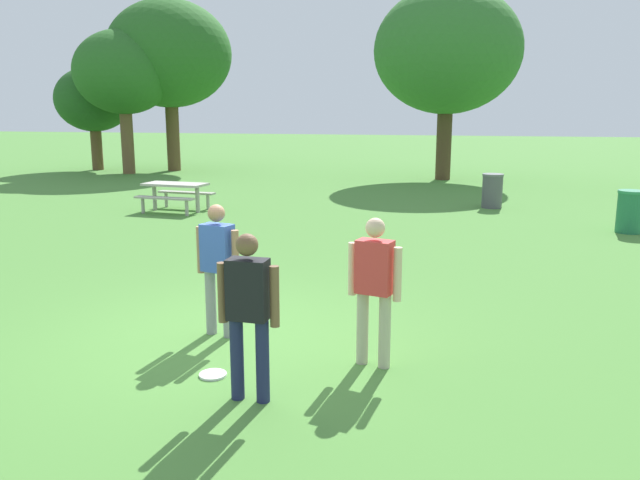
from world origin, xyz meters
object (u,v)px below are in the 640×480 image
at_px(person_thrower, 218,261).
at_px(picnic_table_near, 175,191).
at_px(tree_broad_center, 123,73).
at_px(tree_tall_left, 93,100).
at_px(trash_can_further_along, 492,191).
at_px(tree_far_right, 169,54).
at_px(person_bystander, 248,307).
at_px(frisbee, 213,375).
at_px(tree_slender_mid, 447,51).
at_px(person_catcher, 374,282).
at_px(trash_can_beside_table, 630,211).

height_order(person_thrower, picnic_table_near, person_thrower).
bearing_deg(person_thrower, tree_broad_center, 122.08).
distance_m(tree_tall_left, tree_broad_center, 2.75).
relative_size(trash_can_further_along, tree_far_right, 0.13).
height_order(person_bystander, trash_can_further_along, person_bystander).
height_order(tree_broad_center, tree_far_right, tree_far_right).
bearing_deg(person_thrower, frisbee, -72.19).
bearing_deg(person_bystander, trash_can_further_along, 78.08).
relative_size(person_bystander, trash_can_further_along, 1.71).
bearing_deg(frisbee, trash_can_further_along, 75.20).
relative_size(person_bystander, tree_far_right, 0.22).
height_order(person_bystander, picnic_table_near, person_bystander).
height_order(frisbee, tree_slender_mid, tree_slender_mid).
bearing_deg(frisbee, tree_tall_left, 124.29).
relative_size(picnic_table_near, tree_far_right, 0.25).
distance_m(trash_can_further_along, tree_broad_center, 16.63).
bearing_deg(person_catcher, tree_slender_mid, 89.71).
bearing_deg(trash_can_further_along, person_thrower, -107.99).
distance_m(trash_can_further_along, tree_tall_left, 18.92).
xyz_separation_m(picnic_table_near, trash_can_further_along, (8.43, 2.55, -0.08)).
distance_m(person_catcher, tree_far_right, 23.59).
bearing_deg(trash_can_beside_table, person_thrower, -128.49).
bearing_deg(tree_tall_left, trash_can_further_along, -24.17).
xyz_separation_m(person_thrower, person_catcher, (1.98, -0.52, 0.00)).
relative_size(frisbee, tree_far_right, 0.04).
xyz_separation_m(tree_broad_center, tree_far_right, (1.33, 1.64, 0.85)).
bearing_deg(picnic_table_near, tree_tall_left, 130.29).
bearing_deg(person_bystander, person_thrower, 120.33).
xyz_separation_m(tree_broad_center, tree_slender_mid, (13.26, 0.59, 0.68)).
distance_m(person_thrower, trash_can_further_along, 11.95).
bearing_deg(trash_can_further_along, trash_can_beside_table, -47.06).
distance_m(picnic_table_near, tree_slender_mid, 12.55).
relative_size(frisbee, tree_slender_mid, 0.04).
bearing_deg(tree_far_right, trash_can_beside_table, -34.32).
bearing_deg(picnic_table_near, tree_far_right, 115.60).
bearing_deg(tree_far_right, person_thrower, -63.17).
height_order(person_thrower, tree_far_right, tree_far_right).
relative_size(person_bystander, frisbee, 5.65).
bearing_deg(tree_slender_mid, tree_broad_center, -177.46).
distance_m(person_catcher, picnic_table_near, 11.51).
bearing_deg(tree_tall_left, trash_can_beside_table, -28.32).
height_order(person_thrower, tree_slender_mid, tree_slender_mid).
bearing_deg(tree_slender_mid, person_bystander, -93.24).
distance_m(person_catcher, frisbee, 1.97).
relative_size(person_bystander, picnic_table_near, 0.90).
bearing_deg(trash_can_further_along, tree_tall_left, 155.83).
xyz_separation_m(person_catcher, frisbee, (-1.61, -0.66, -0.93)).
bearing_deg(tree_tall_left, person_bystander, -55.20).
bearing_deg(frisbee, person_bystander, -37.98).
height_order(tree_tall_left, tree_far_right, tree_far_right).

